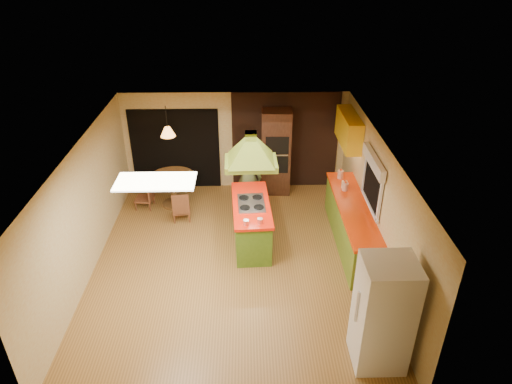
{
  "coord_description": "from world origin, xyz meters",
  "views": [
    {
      "loc": [
        0.27,
        -7.3,
        5.71
      ],
      "look_at": [
        0.46,
        0.82,
        1.15
      ],
      "focal_mm": 32.0,
      "sensor_mm": 36.0,
      "label": 1
    }
  ],
  "objects_px": {
    "canister_large": "(340,174)",
    "refrigerator": "(383,314)",
    "kitchen_island": "(251,222)",
    "dining_table": "(173,184)",
    "man": "(248,177)",
    "wall_oven": "(276,152)"
  },
  "relations": [
    {
      "from": "kitchen_island",
      "to": "dining_table",
      "type": "distance_m",
      "value": 2.42
    },
    {
      "from": "kitchen_island",
      "to": "canister_large",
      "type": "bearing_deg",
      "value": 25.52
    },
    {
      "from": "man",
      "to": "dining_table",
      "type": "height_order",
      "value": "man"
    },
    {
      "from": "refrigerator",
      "to": "canister_large",
      "type": "relative_size",
      "value": 9.52
    },
    {
      "from": "kitchen_island",
      "to": "dining_table",
      "type": "relative_size",
      "value": 1.82
    },
    {
      "from": "refrigerator",
      "to": "wall_oven",
      "type": "relative_size",
      "value": 0.86
    },
    {
      "from": "refrigerator",
      "to": "canister_large",
      "type": "xyz_separation_m",
      "value": [
        0.16,
        4.27,
        0.09
      ]
    },
    {
      "from": "kitchen_island",
      "to": "wall_oven",
      "type": "bearing_deg",
      "value": 70.84
    },
    {
      "from": "dining_table",
      "to": "kitchen_island",
      "type": "bearing_deg",
      "value": -40.49
    },
    {
      "from": "dining_table",
      "to": "canister_large",
      "type": "distance_m",
      "value": 3.93
    },
    {
      "from": "kitchen_island",
      "to": "canister_large",
      "type": "distance_m",
      "value": 2.38
    },
    {
      "from": "kitchen_island",
      "to": "man",
      "type": "xyz_separation_m",
      "value": [
        -0.05,
        1.29,
        0.4
      ]
    },
    {
      "from": "wall_oven",
      "to": "canister_large",
      "type": "height_order",
      "value": "wall_oven"
    },
    {
      "from": "man",
      "to": "refrigerator",
      "type": "relative_size",
      "value": 0.95
    },
    {
      "from": "canister_large",
      "to": "dining_table",
      "type": "bearing_deg",
      "value": 173.11
    },
    {
      "from": "man",
      "to": "dining_table",
      "type": "bearing_deg",
      "value": 6.68
    },
    {
      "from": "wall_oven",
      "to": "dining_table",
      "type": "relative_size",
      "value": 2.04
    },
    {
      "from": "refrigerator",
      "to": "dining_table",
      "type": "distance_m",
      "value": 6.03
    },
    {
      "from": "man",
      "to": "wall_oven",
      "type": "xyz_separation_m",
      "value": [
        0.7,
        0.94,
        0.2
      ]
    },
    {
      "from": "kitchen_island",
      "to": "refrigerator",
      "type": "xyz_separation_m",
      "value": [
        1.87,
        -3.16,
        0.45
      ]
    },
    {
      "from": "canister_large",
      "to": "refrigerator",
      "type": "bearing_deg",
      "value": -92.2
    },
    {
      "from": "kitchen_island",
      "to": "refrigerator",
      "type": "relative_size",
      "value": 1.04
    }
  ]
}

